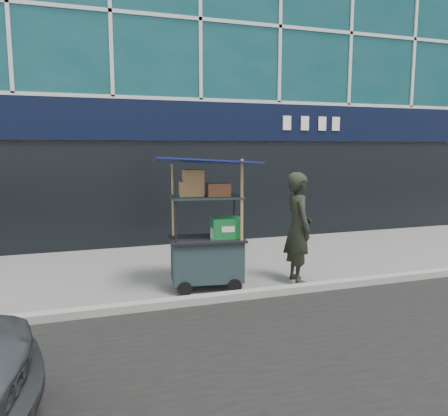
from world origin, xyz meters
name	(u,v)px	position (x,y,z in m)	size (l,w,h in m)	color
ground	(265,292)	(0.00, 0.00, 0.00)	(80.00, 80.00, 0.00)	slate
curb	(271,292)	(0.00, -0.20, 0.06)	(80.00, 0.18, 0.12)	gray
building	(173,19)	(0.00, 6.95, 6.02)	(16.00, 6.20, 12.00)	slate
vendor_cart	(208,243)	(-0.82, 0.48, 0.76)	(1.73, 1.33, 2.17)	#1B2D2D
vendor_man	(298,228)	(0.73, 0.32, 0.95)	(0.69, 0.45, 1.89)	black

